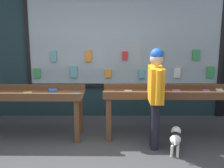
{
  "coord_description": "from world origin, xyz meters",
  "views": [
    {
      "loc": [
        0.34,
        -4.46,
        2.34
      ],
      "look_at": [
        0.32,
        0.91,
        1.07
      ],
      "focal_mm": 50.0,
      "sensor_mm": 36.0,
      "label": 1
    }
  ],
  "objects": [
    {
      "name": "small_dog",
      "position": [
        1.4,
        0.38,
        0.28
      ],
      "size": [
        0.26,
        0.55,
        0.41
      ],
      "rotation": [
        0.0,
        0.0,
        1.34
      ],
      "color": "white",
      "rests_on": "ground_plane"
    },
    {
      "name": "display_table_left",
      "position": [
        -1.67,
        1.11,
        0.76
      ],
      "size": [
        2.99,
        0.74,
        0.93
      ],
      "color": "brown",
      "rests_on": "ground_plane"
    },
    {
      "name": "ground_plane",
      "position": [
        0.0,
        0.0,
        0.0
      ],
      "size": [
        40.0,
        40.0,
        0.0
      ],
      "primitive_type": "plane",
      "color": "#38383A"
    },
    {
      "name": "display_table_right",
      "position": [
        1.67,
        1.12,
        0.78
      ],
      "size": [
        2.99,
        0.69,
        0.95
      ],
      "color": "brown",
      "rests_on": "ground_plane"
    },
    {
      "name": "person_browsing",
      "position": [
        1.08,
        0.61,
        1.03
      ],
      "size": [
        0.23,
        0.68,
        1.74
      ],
      "rotation": [
        0.0,
        0.0,
        1.58
      ],
      "color": "black",
      "rests_on": "ground_plane"
    },
    {
      "name": "shopfront_facade",
      "position": [
        0.08,
        2.39,
        1.74
      ],
      "size": [
        7.29,
        0.29,
        3.51
      ],
      "color": "#192D33",
      "rests_on": "ground_plane"
    }
  ]
}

